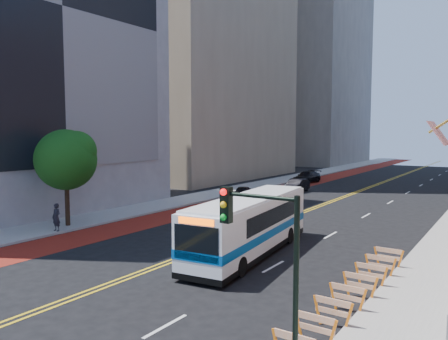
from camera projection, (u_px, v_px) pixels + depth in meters
ground at (114, 283)px, 19.29m from camera, size 160.00×160.00×0.00m
sidewalk_left at (240, 189)px, 50.76m from camera, size 4.00×140.00×0.15m
bus_lane_paint at (270, 192)px, 48.60m from camera, size 3.60×140.00×0.01m
center_line_inner at (339, 198)px, 44.21m from camera, size 0.14×140.00×0.01m
center_line_outer at (343, 198)px, 44.01m from camera, size 0.14×140.00×0.01m
lane_dashes at (408, 193)px, 48.07m from camera, size 0.14×98.20×0.01m
grey_building_left at (10, 31)px, 36.21m from camera, size 14.10×24.00×30.00m
midrise_left_far at (310, 12)px, 94.34m from camera, size 20.00×26.00×65.00m
construction_barriers at (354, 288)px, 16.74m from camera, size 1.42×10.91×1.00m
street_tree at (67, 157)px, 30.10m from camera, size 4.20×4.20×6.70m
traffic_signal at (263, 250)px, 10.84m from camera, size 2.21×0.34×5.07m
transit_bus at (251, 224)px, 23.80m from camera, size 3.86×11.72×3.16m
car_a at (242, 193)px, 42.77m from camera, size 2.93×4.25×1.34m
car_b at (296, 186)px, 48.29m from camera, size 1.76×4.56×1.48m
car_c at (307, 177)px, 57.48m from camera, size 2.34×5.34×1.53m
pedestrian at (56, 217)px, 28.66m from camera, size 0.69×0.47×1.83m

